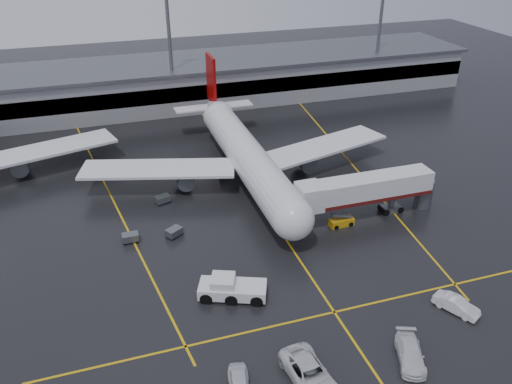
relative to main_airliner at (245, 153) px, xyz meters
name	(u,v)px	position (x,y,z in m)	size (l,w,h in m)	color
ground	(265,209)	(0.00, -9.70, -4.21)	(220.00, 220.00, 0.00)	black
apron_line_centre	(265,209)	(0.00, -9.70, -4.20)	(0.25, 90.00, 0.02)	gold
apron_line_stop	(334,312)	(0.00, -31.70, -4.20)	(60.00, 0.25, 0.02)	gold
apron_line_left	(111,197)	(-20.00, 0.30, -4.20)	(0.25, 70.00, 0.02)	gold
apron_line_right	(350,162)	(18.00, 0.30, -4.20)	(0.25, 70.00, 0.02)	gold
terminal	(192,81)	(0.00, 38.23, 0.11)	(122.00, 19.00, 8.60)	gray
light_mast_mid	(169,40)	(-5.00, 32.30, 10.27)	(3.00, 1.20, 25.45)	#595B60
light_mast_right	(380,25)	(40.00, 32.30, 10.27)	(3.00, 1.20, 25.45)	#595B60
main_airliner	(245,153)	(0.00, 0.00, 0.00)	(48.80, 45.60, 14.10)	silver
jet_bridge	(366,191)	(11.87, -15.70, -0.28)	(19.90, 3.40, 6.05)	silver
pushback_tractor	(231,289)	(-9.45, -25.99, -3.19)	(7.70, 5.34, 2.55)	silver
belt_loader	(341,222)	(8.07, -16.79, -3.71)	(3.29, 1.68, 2.04)	#C48C0D
service_van_a	(310,374)	(-6.00, -39.18, -3.25)	(3.19, 6.92, 1.92)	silver
service_van_b	(410,354)	(3.76, -39.68, -3.42)	(2.22, 5.47, 1.59)	silver
service_van_c	(456,305)	(11.96, -35.34, -3.43)	(1.64, 4.70, 1.55)	silver
baggage_cart_a	(174,232)	(-13.16, -12.61, -3.58)	(2.39, 2.17, 1.12)	#595B60
baggage_cart_b	(130,237)	(-18.54, -12.15, -3.58)	(2.01, 1.32, 1.12)	#595B60
baggage_cart_c	(163,199)	(-13.20, -3.74, -3.58)	(2.29, 1.83, 1.12)	#595B60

